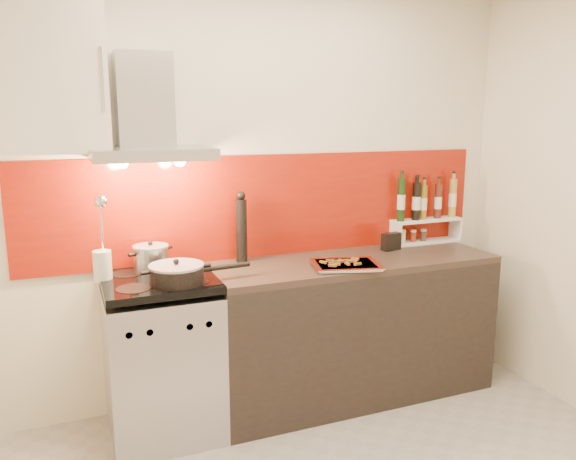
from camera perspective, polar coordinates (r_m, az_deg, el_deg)
name	(u,v)px	position (r m, az deg, el deg)	size (l,w,h in m)	color
back_wall	(261,193)	(3.51, -2.76, 3.76)	(3.40, 0.02, 2.60)	silver
backsplash	(269,206)	(3.53, -1.91, 2.49)	(3.00, 0.02, 0.64)	maroon
range_stove	(163,358)	(3.30, -12.63, -12.61)	(0.60, 0.60, 0.91)	#B7B7BA
counter	(352,327)	(3.66, 6.49, -9.76)	(1.80, 0.60, 0.90)	black
range_hood	(147,122)	(3.16, -14.12, 10.62)	(0.62, 0.50, 0.61)	#B7B7BA
upper_cabinet	(31,79)	(3.12, -24.62, 13.75)	(0.70, 0.35, 0.72)	#EDE5CE
stock_pot	(151,258)	(3.27, -13.74, -2.79)	(0.20, 0.20, 0.17)	#B7B7BA
saute_pan	(178,274)	(3.01, -11.12, -4.36)	(0.56, 0.29, 0.13)	black
utensil_jar	(102,256)	(3.16, -18.35, -2.50)	(0.10, 0.15, 0.47)	silver
pepper_mill	(241,228)	(3.40, -4.76, 0.21)	(0.07, 0.07, 0.43)	black
step_shelf	(425,215)	(4.02, 13.76, 1.47)	(0.52, 0.14, 0.46)	white
caddy_box	(391,241)	(3.77, 10.43, -1.15)	(0.13, 0.06, 0.11)	black
baking_tray	(346,264)	(3.32, 5.87, -3.51)	(0.45, 0.39, 0.03)	silver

